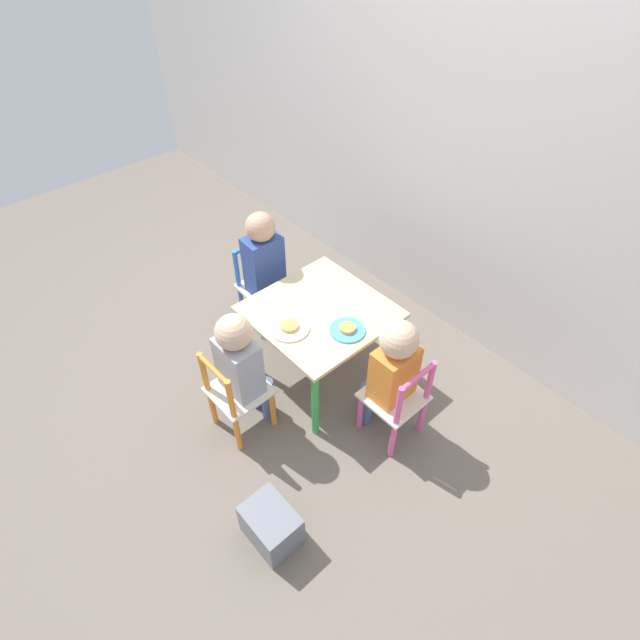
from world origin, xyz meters
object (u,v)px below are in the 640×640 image
(chair_blue, at_px, (262,287))
(child_left, at_px, (265,264))
(chair_orange, at_px, (236,395))
(child_right, at_px, (392,367))
(plate_front, at_px, (289,327))
(storage_bin, at_px, (271,525))
(kids_table, at_px, (320,319))
(chair_pink, at_px, (397,401))
(plate_right, at_px, (347,330))
(child_front, at_px, (242,362))

(chair_blue, height_order, child_left, child_left)
(chair_orange, xyz_separation_m, child_right, (0.48, 0.54, 0.19))
(plate_front, relative_size, storage_bin, 0.84)
(kids_table, height_order, plate_front, plate_front)
(chair_blue, relative_size, child_left, 0.66)
(kids_table, height_order, chair_blue, chair_blue)
(chair_blue, height_order, plate_front, chair_blue)
(kids_table, xyz_separation_m, chair_orange, (0.01, -0.54, -0.15))
(child_left, bearing_deg, chair_pink, -88.31)
(chair_blue, distance_m, plate_front, 0.62)
(child_left, distance_m, plate_front, 0.53)
(plate_right, bearing_deg, child_left, 177.87)
(chair_orange, relative_size, child_left, 0.66)
(chair_orange, distance_m, child_front, 0.19)
(child_front, height_order, plate_right, child_front)
(kids_table, distance_m, chair_blue, 0.56)
(child_right, relative_size, child_front, 1.00)
(chair_pink, xyz_separation_m, child_right, (-0.06, -0.00, 0.19))
(kids_table, distance_m, chair_orange, 0.56)
(kids_table, distance_m, plate_right, 0.21)
(chair_pink, bearing_deg, plate_right, -89.89)
(chair_pink, bearing_deg, kids_table, -90.00)
(kids_table, relative_size, storage_bin, 2.75)
(chair_blue, distance_m, storage_bin, 1.36)
(chair_blue, xyz_separation_m, child_right, (1.02, -0.03, 0.19))
(child_left, xyz_separation_m, plate_front, (0.48, -0.22, 0.01))
(chair_orange, distance_m, child_left, 0.78)
(kids_table, bearing_deg, plate_front, -90.00)
(kids_table, height_order, chair_orange, chair_orange)
(storage_bin, bearing_deg, chair_pink, 90.91)
(child_front, relative_size, plate_front, 3.71)
(plate_front, bearing_deg, child_left, 155.36)
(child_left, bearing_deg, child_front, -133.10)
(chair_orange, relative_size, storage_bin, 2.20)
(child_left, bearing_deg, child_right, -88.41)
(child_left, bearing_deg, chair_orange, -136.29)
(chair_pink, xyz_separation_m, chair_blue, (-1.08, 0.03, 0.00))
(chair_orange, distance_m, plate_right, 0.61)
(child_front, bearing_deg, storage_bin, 151.81)
(child_right, bearing_deg, child_front, -44.79)
(chair_pink, bearing_deg, child_right, -90.00)
(chair_orange, xyz_separation_m, child_front, (-0.00, 0.06, 0.18))
(plate_front, bearing_deg, chair_pink, 20.03)
(kids_table, distance_m, chair_pink, 0.56)
(child_front, bearing_deg, chair_orange, 90.00)
(plate_right, height_order, plate_front, same)
(kids_table, bearing_deg, child_right, 0.20)
(chair_orange, height_order, child_front, child_front)
(child_left, height_order, plate_right, child_left)
(child_right, height_order, child_left, child_left)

